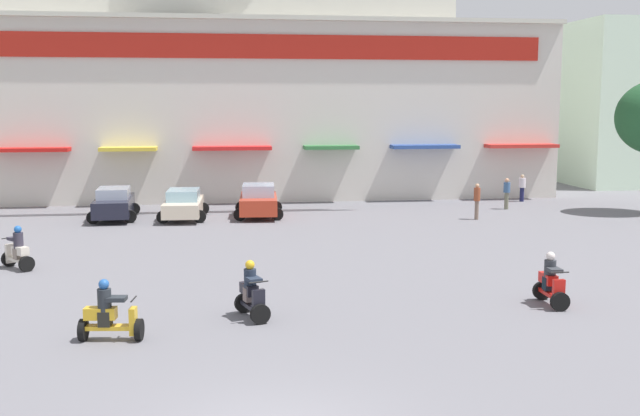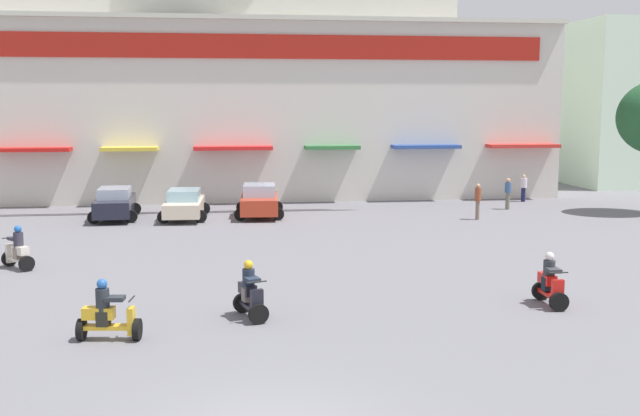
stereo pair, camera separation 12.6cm
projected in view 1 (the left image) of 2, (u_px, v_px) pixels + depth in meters
The scene contains 12 objects.
ground_plane at pixel (247, 269), 25.33m from camera, with size 128.00×128.00×0.00m, color slate.
colonial_building at pixel (231, 46), 47.14m from camera, with size 37.67×17.73×20.46m.
parked_car_0 at pixel (114, 203), 36.15m from camera, with size 2.38×4.32×1.52m.
parked_car_1 at pixel (184, 204), 36.29m from camera, with size 2.40×4.39×1.42m.
parked_car_2 at pixel (258, 201), 36.95m from camera, with size 2.52×4.11×1.60m.
scooter_rider_0 at pixel (551, 283), 20.77m from camera, with size 0.55×1.37×1.48m.
scooter_rider_1 at pixel (109, 316), 17.66m from camera, with size 1.51×0.69×1.48m.
scooter_rider_3 at pixel (252, 294), 19.51m from camera, with size 0.90×1.42×1.52m.
scooter_rider_4 at pixel (18, 251), 25.29m from camera, with size 1.29×1.39×1.49m.
pedestrian_1 at pixel (477, 199), 36.03m from camera, with size 0.37×0.37×1.73m.
pedestrian_2 at pixel (522, 186), 42.68m from camera, with size 0.54×0.54×1.54m.
pedestrian_3 at pixel (507, 192), 39.54m from camera, with size 0.37×0.37×1.64m.
Camera 1 is at (-0.85, -11.92, 5.54)m, focal length 42.36 mm.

